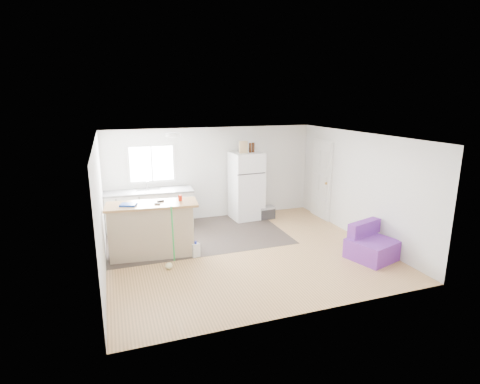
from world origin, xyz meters
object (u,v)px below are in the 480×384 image
object	(u,v)px
cardboard_box	(243,147)
kitchen_cabinets	(150,209)
mop	(170,256)
blue_tray	(128,205)
refrigerator	(246,186)
cooler	(266,212)
bottle_right	(253,147)
red_cup	(180,198)
bottle_left	(250,148)
peninsula	(152,229)
purple_seat	(371,246)
cleaner_jug	(196,250)

from	to	relation	value
cardboard_box	kitchen_cabinets	bearing A→B (deg)	177.01
mop	blue_tray	xyz separation A→B (m)	(-0.66, 0.71, 0.88)
refrigerator	blue_tray	size ratio (longest dim) A/B	5.89
cooler	bottle_right	size ratio (longest dim) A/B	1.79
cooler	red_cup	size ratio (longest dim) A/B	3.73
blue_tray	bottle_left	distance (m)	3.63
peninsula	cooler	world-z (taller)	peninsula
bottle_right	blue_tray	bearing A→B (deg)	-152.85
peninsula	cardboard_box	size ratio (longest dim) A/B	6.15
cardboard_box	bottle_left	xyz separation A→B (m)	(0.19, 0.01, -0.02)
cardboard_box	bottle_left	size ratio (longest dim) A/B	1.20
kitchen_cabinets	bottle_left	distance (m)	2.95
cooler	blue_tray	world-z (taller)	blue_tray
bottle_right	mop	bearing A→B (deg)	-137.48
cooler	purple_seat	size ratio (longest dim) A/B	0.43
cooler	bottle_right	bearing A→B (deg)	145.52
bottle_right	cooler	bearing A→B (deg)	-30.59
cleaner_jug	blue_tray	distance (m)	1.60
cleaner_jug	mop	size ratio (longest dim) A/B	0.27
cardboard_box	peninsula	bearing A→B (deg)	-147.67
cleaner_jug	cardboard_box	size ratio (longest dim) A/B	1.11
refrigerator	bottle_right	distance (m)	1.02
red_cup	blue_tray	distance (m)	1.02
blue_tray	cardboard_box	xyz separation A→B (m)	(2.96, 1.62, 0.80)
cleaner_jug	bottle_left	bearing A→B (deg)	35.99
mop	bottle_left	world-z (taller)	bottle_left
peninsula	red_cup	distance (m)	0.85
peninsula	cooler	size ratio (longest dim) A/B	4.12
refrigerator	purple_seat	bearing A→B (deg)	-69.85
peninsula	blue_tray	size ratio (longest dim) A/B	6.15
red_cup	blue_tray	bearing A→B (deg)	-178.87
bottle_left	cooler	bearing A→B (deg)	-21.37
kitchen_cabinets	bottle_left	xyz separation A→B (m)	(2.59, -0.11, 1.41)
purple_seat	cardboard_box	distance (m)	3.92
refrigerator	cleaner_jug	bearing A→B (deg)	-136.02
bottle_left	peninsula	bearing A→B (deg)	-149.35
peninsula	mop	bearing A→B (deg)	-65.68
kitchen_cabinets	bottle_left	world-z (taller)	bottle_left
kitchen_cabinets	cardboard_box	xyz separation A→B (m)	(2.40, -0.13, 1.44)
purple_seat	cardboard_box	world-z (taller)	cardboard_box
refrigerator	cardboard_box	bearing A→B (deg)	-152.26
kitchen_cabinets	cleaner_jug	bearing A→B (deg)	-68.95
cleaner_jug	bottle_right	size ratio (longest dim) A/B	1.33
kitchen_cabinets	red_cup	xyz separation A→B (m)	(0.46, -1.73, 0.68)
cardboard_box	bottle_left	distance (m)	0.20
peninsula	refrigerator	distance (m)	3.16
kitchen_cabinets	refrigerator	xyz separation A→B (m)	(2.51, -0.06, 0.40)
red_cup	kitchen_cabinets	bearing A→B (deg)	104.85
kitchen_cabinets	cardboard_box	size ratio (longest dim) A/B	7.18
mop	bottle_right	xyz separation A→B (m)	(2.58, 2.37, 1.66)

